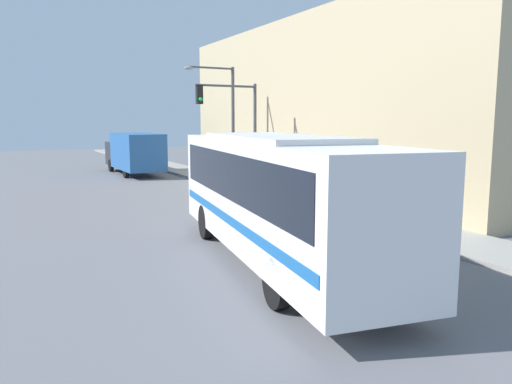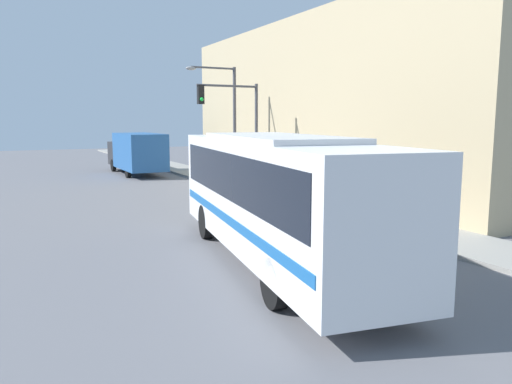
% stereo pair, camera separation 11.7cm
% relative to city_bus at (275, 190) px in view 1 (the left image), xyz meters
% --- Properties ---
extents(ground_plane, '(120.00, 120.00, 0.00)m').
position_rel_city_bus_xyz_m(ground_plane, '(0.15, -1.81, -1.98)').
color(ground_plane, slate).
extents(sidewalk, '(2.70, 70.00, 0.14)m').
position_rel_city_bus_xyz_m(sidewalk, '(6.00, 18.19, -1.91)').
color(sidewalk, gray).
rests_on(sidewalk, ground_plane).
extents(building_facade, '(6.00, 24.79, 9.04)m').
position_rel_city_bus_xyz_m(building_facade, '(10.35, 11.58, 2.54)').
color(building_facade, tan).
rests_on(building_facade, ground_plane).
extents(city_bus, '(4.19, 11.18, 3.41)m').
position_rel_city_bus_xyz_m(city_bus, '(0.00, 0.00, 0.00)').
color(city_bus, white).
rests_on(city_bus, ground_plane).
extents(delivery_truck, '(2.46, 8.02, 2.88)m').
position_rel_city_bus_xyz_m(delivery_truck, '(2.26, 23.77, -0.40)').
color(delivery_truck, '#265999').
rests_on(delivery_truck, ground_plane).
extents(fire_hydrant, '(0.20, 0.28, 0.70)m').
position_rel_city_bus_xyz_m(fire_hydrant, '(5.25, 0.34, -1.49)').
color(fire_hydrant, red).
rests_on(fire_hydrant, sidewalk).
extents(traffic_light_pole, '(3.28, 0.35, 5.46)m').
position_rel_city_bus_xyz_m(traffic_light_pole, '(4.30, 11.48, 1.90)').
color(traffic_light_pole, '#47474C').
rests_on(traffic_light_pole, sidewalk).
extents(parking_meter, '(0.14, 0.14, 1.22)m').
position_rel_city_bus_xyz_m(parking_meter, '(5.25, 8.08, -1.00)').
color(parking_meter, '#47474C').
rests_on(parking_meter, sidewalk).
extents(street_lamp, '(2.90, 0.28, 6.54)m').
position_rel_city_bus_xyz_m(street_lamp, '(5.08, 14.33, 2.13)').
color(street_lamp, '#47474C').
rests_on(street_lamp, sidewalk).
extents(pedestrian_near_corner, '(0.34, 0.34, 1.58)m').
position_rel_city_bus_xyz_m(pedestrian_near_corner, '(6.06, 10.38, -1.04)').
color(pedestrian_near_corner, '#23283D').
rests_on(pedestrian_near_corner, sidewalk).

